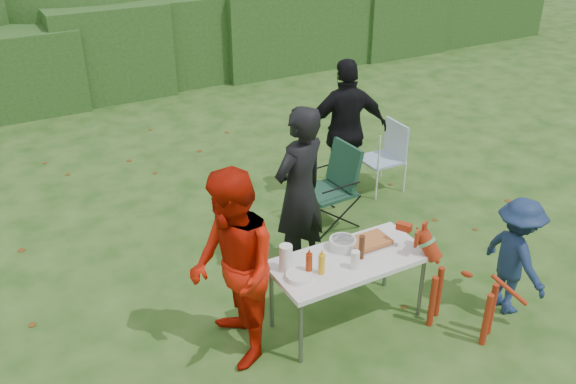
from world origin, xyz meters
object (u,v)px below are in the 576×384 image
person_cook (299,193)px  person_black_puffy (346,130)px  ketchup_bottle (309,265)px  paper_towel_roll (286,258)px  mustard_bottle (322,264)px  camping_chair (328,187)px  lawn_chair (381,157)px  person_red_jacket (233,270)px  beer_bottle (362,247)px  dog (465,288)px  folding_table (349,263)px  child (515,257)px

person_cook → person_black_puffy: 1.86m
person_black_puffy → ketchup_bottle: 2.96m
paper_towel_roll → mustard_bottle: bearing=-38.1°
person_black_puffy → camping_chair: size_ratio=1.82×
lawn_chair → paper_towel_roll: paper_towel_roll is taller
person_cook → person_red_jacket: size_ratio=1.04×
lawn_chair → ketchup_bottle: bearing=43.4°
camping_chair → beer_bottle: camping_chair is taller
camping_chair → mustard_bottle: (-1.18, -1.75, 0.32)m
person_red_jacket → mustard_bottle: size_ratio=9.24×
dog → person_red_jacket: bearing=40.0°
folding_table → beer_bottle: bearing=-26.6°
camping_chair → lawn_chair: camping_chair is taller
person_red_jacket → mustard_bottle: 0.81m
person_cook → dog: person_cook is taller
person_black_puffy → person_red_jacket: bearing=55.0°
dog → child: bearing=-118.7°
beer_bottle → ketchup_bottle: bearing=179.2°
dog → lawn_chair: size_ratio=1.09×
mustard_bottle → folding_table: bearing=12.3°
person_cook → paper_towel_roll: 1.10m
person_cook → mustard_bottle: (-0.39, -1.09, -0.12)m
folding_table → person_red_jacket: bearing=174.5°
mustard_bottle → person_red_jacket: bearing=166.5°
folding_table → mustard_bottle: bearing=-167.7°
dog → ketchup_bottle: size_ratio=4.70×
person_red_jacket → person_black_puffy: person_black_puffy is taller
folding_table → lawn_chair: bearing=47.3°
dog → beer_bottle: bearing=23.7°
person_cook → paper_towel_roll: size_ratio=7.36×
camping_chair → mustard_bottle: camping_chair is taller
person_black_puffy → ketchup_bottle: (-1.91, -2.26, -0.10)m
person_black_puffy → dog: person_black_puffy is taller
camping_chair → lawn_chair: size_ratio=1.10×
child → ketchup_bottle: bearing=81.0°
lawn_chair → paper_towel_roll: 3.33m
dog → paper_towel_roll: 1.72m
beer_bottle → person_red_jacket: bearing=172.7°
folding_table → person_red_jacket: size_ratio=0.81×
paper_towel_roll → person_cook: bearing=53.8°
ketchup_bottle → beer_bottle: bearing=-0.8°
camping_chair → beer_bottle: (-0.73, -1.72, 0.34)m
child → mustard_bottle: bearing=81.2°
camping_chair → lawn_chair: bearing=-160.5°
person_cook → child: person_cook is taller
person_cook → person_red_jacket: (-1.17, -0.90, -0.03)m
person_red_jacket → beer_bottle: bearing=90.9°
folding_table → person_red_jacket: (-1.13, 0.11, 0.24)m
child → dog: size_ratio=1.20×
folding_table → ketchup_bottle: (-0.46, -0.04, 0.16)m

